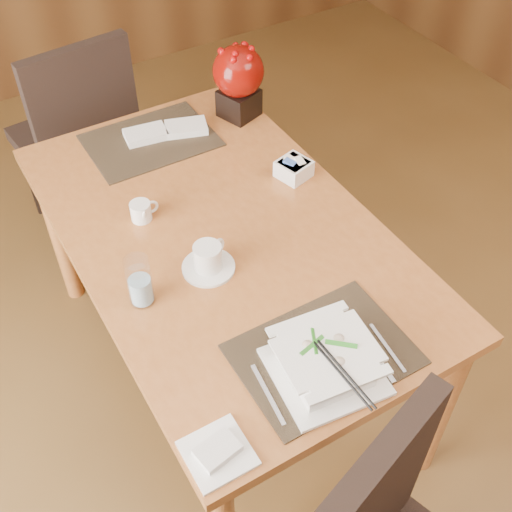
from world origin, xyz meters
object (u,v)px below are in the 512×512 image
dining_table (224,252)px  water_glass (139,281)px  coffee_cup (208,260)px  creamer_jug (141,211)px  bread_plate (218,453)px  sugar_caddy (294,169)px  soup_setting (326,362)px  far_chair (79,131)px  berry_decor (238,78)px

dining_table → water_glass: 0.40m
coffee_cup → creamer_jug: coffee_cup is taller
creamer_jug → water_glass: bearing=-112.1°
creamer_jug → bread_plate: size_ratio=0.58×
water_glass → sugar_caddy: water_glass is taller
soup_setting → bread_plate: soup_setting is taller
coffee_cup → far_chair: 1.18m
sugar_caddy → far_chair: bearing=117.5°
coffee_cup → water_glass: size_ratio=0.97×
coffee_cup → bread_plate: 0.59m
dining_table → soup_setting: (-0.03, -0.60, 0.15)m
water_glass → sugar_caddy: (0.67, 0.25, -0.05)m
dining_table → water_glass: water_glass is taller
berry_decor → far_chair: berry_decor is taller
dining_table → bread_plate: size_ratio=10.12×
dining_table → soup_setting: 0.62m
water_glass → berry_decor: bearing=44.1°
water_glass → creamer_jug: size_ratio=1.89×
soup_setting → berry_decor: size_ratio=1.04×
creamer_jug → far_chair: bearing=87.1°
soup_setting → dining_table: bearing=93.5°
coffee_cup → bread_plate: coffee_cup is taller
soup_setting → berry_decor: (0.39, 1.13, 0.11)m
dining_table → far_chair: bearing=97.7°
dining_table → coffee_cup: bearing=-133.0°
dining_table → water_glass: size_ratio=9.27×
far_chair → dining_table: bearing=91.5°
water_glass → bread_plate: (-0.04, -0.52, -0.08)m
coffee_cup → sugar_caddy: coffee_cup is taller
soup_setting → berry_decor: berry_decor is taller
coffee_cup → creamer_jug: 0.31m
sugar_caddy → bread_plate: 1.05m
dining_table → sugar_caddy: 0.38m
dining_table → bread_plate: 0.76m
berry_decor → dining_table: bearing=-124.2°
dining_table → water_glass: (-0.33, -0.14, 0.18)m
soup_setting → far_chair: bearing=100.3°
dining_table → creamer_jug: bearing=137.6°
dining_table → bread_plate: bearing=-119.5°
water_glass → far_chair: size_ratio=0.16×
water_glass → berry_decor: (0.69, 0.67, 0.08)m
coffee_cup → creamer_jug: bearing=105.0°
creamer_jug → coffee_cup: bearing=-74.0°
soup_setting → berry_decor: bearing=77.4°
berry_decor → far_chair: 0.79m
dining_table → far_chair: 1.04m
water_glass → bread_plate: 0.52m
creamer_jug → sugar_caddy: creamer_jug is taller
bread_plate → far_chair: bearing=82.2°
soup_setting → creamer_jug: bearing=108.5°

